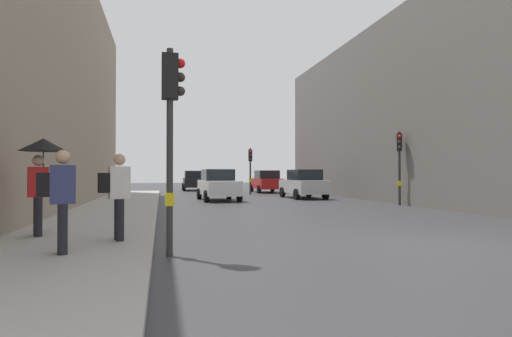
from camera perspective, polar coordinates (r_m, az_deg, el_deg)
ground_plane at (r=9.83m, az=22.81°, el=-9.57°), size 120.00×120.00×0.00m
sidewalk_kerb at (r=14.08m, az=-20.18°, el=-6.54°), size 3.24×40.00×0.16m
building_facade_right at (r=26.59m, az=28.59°, el=6.77°), size 12.00×29.91×9.87m
traffic_light_far_median at (r=29.87m, az=-0.78°, el=0.82°), size 0.25×0.43×3.35m
traffic_light_mid_street at (r=21.07m, az=19.15°, el=1.86°), size 0.36×0.45×3.55m
traffic_light_near_left at (r=7.88m, az=-11.61°, el=7.50°), size 0.43×0.25×3.84m
car_white_compact at (r=23.55m, az=-5.23°, el=-2.26°), size 2.19×4.29×1.76m
car_silver_hatchback at (r=25.62m, az=6.54°, el=-2.13°), size 2.09×4.24×1.76m
car_red_sedan at (r=33.21m, az=1.42°, el=-1.80°), size 2.02×4.20×1.76m
car_dark_suv at (r=37.62m, az=-8.57°, el=-1.66°), size 2.07×4.23×1.76m
pedestrian_with_umbrella at (r=10.24m, az=-27.42°, el=1.14°), size 1.00×1.00×2.14m
pedestrian_with_grey_backpack at (r=7.80m, az=-25.42°, el=-3.30°), size 0.64×0.40×1.77m
pedestrian_with_black_backpack at (r=8.90m, az=-18.61°, el=-3.00°), size 0.65×0.43×1.77m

